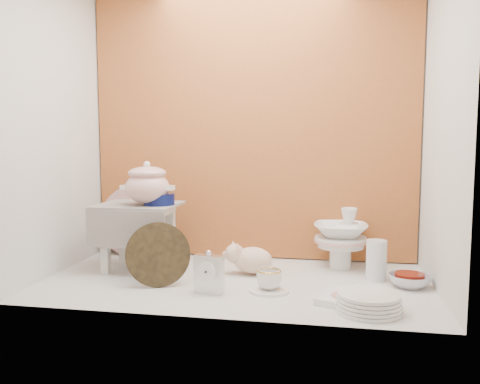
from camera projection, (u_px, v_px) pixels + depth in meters
The scene contains 17 objects.
ground at pixel (235, 281), 2.36m from camera, with size 1.80×1.80×0.00m, color silver.
niche_shell at pixel (242, 84), 2.44m from camera, with size 1.86×1.03×1.53m.
step_stool at pixel (139, 237), 2.56m from camera, with size 0.40×0.34×0.34m, color silver, non-canonical shape.
soup_tureen at pixel (147, 183), 2.49m from camera, with size 0.26×0.26×0.22m, color white, non-canonical shape.
cobalt_bowl at pixel (159, 199), 2.51m from camera, with size 0.15×0.15×0.06m, color #091145.
floral_platter at pixel (132, 220), 2.89m from camera, with size 0.40×0.11×0.40m, color silver, non-canonical shape.
blue_white_vase at pixel (157, 240), 2.73m from camera, with size 0.22×0.22×0.23m, color white.
lacquer_tray at pixel (158, 255), 2.27m from camera, with size 0.29×0.07×0.29m, color black, non-canonical shape.
mantel_clock at pixel (209, 272), 2.17m from camera, with size 0.13×0.04×0.19m, color silver.
plush_pig at pixel (253, 260), 2.47m from camera, with size 0.25×0.17×0.15m, color beige.
teacup_saucer at pixel (269, 290), 2.20m from camera, with size 0.18×0.18×0.01m, color white.
gold_rim_teacup at pixel (269, 279), 2.19m from camera, with size 0.11×0.11×0.09m, color white.
lattice_dish at pixel (344, 299), 2.05m from camera, with size 0.20×0.20×0.03m, color white.
dinner_plate_stack at pixel (369, 302), 1.94m from camera, with size 0.26×0.26×0.07m, color white.
crystal_bowl at pixel (409, 281), 2.26m from camera, with size 0.18×0.18×0.06m, color silver.
clear_glass_vase at pixel (376, 260), 2.37m from camera, with size 0.10×0.10×0.19m, color silver.
porcelain_tower at pixel (341, 238), 2.59m from camera, with size 0.28×0.28×0.32m, color white, non-canonical shape.
Camera 1 is at (0.44, -2.26, 0.67)m, focal length 37.62 mm.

